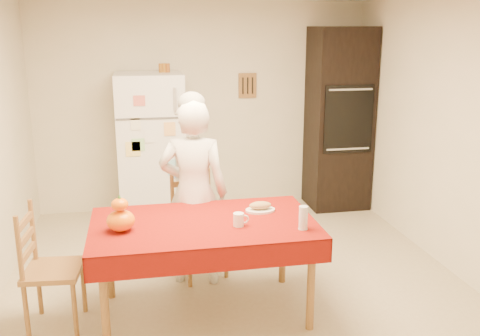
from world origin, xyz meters
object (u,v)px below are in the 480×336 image
object	(u,v)px
coffee_mug	(239,220)
chair_left	(44,264)
seated_woman	(194,193)
pumpkin_lower	(121,221)
oven_cabinet	(339,119)
chair_far	(196,220)
refrigerator	(151,148)
dining_table	(204,231)
wine_glass	(303,218)
bread_plate	(260,210)

from	to	relation	value
coffee_mug	chair_left	bearing A→B (deg)	173.42
chair_left	seated_woman	size ratio (longest dim) A/B	0.58
pumpkin_lower	oven_cabinet	bearing A→B (deg)	42.65
oven_cabinet	pumpkin_lower	xyz separation A→B (m)	(-2.58, -2.37, -0.26)
coffee_mug	pumpkin_lower	world-z (taller)	pumpkin_lower
chair_far	chair_left	world-z (taller)	same
refrigerator	chair_left	distance (m)	2.42
dining_table	coffee_mug	xyz separation A→B (m)	(0.25, -0.13, 0.12)
refrigerator	wine_glass	xyz separation A→B (m)	(1.01, -2.55, -0.00)
oven_cabinet	chair_far	world-z (taller)	oven_cabinet
dining_table	chair_left	distance (m)	1.20
chair_far	bread_plate	xyz separation A→B (m)	(0.46, -0.57, 0.26)
chair_left	wine_glass	bearing A→B (deg)	-94.57
pumpkin_lower	wine_glass	xyz separation A→B (m)	(1.31, -0.22, 0.01)
seated_woman	coffee_mug	distance (m)	0.75
coffee_mug	wine_glass	bearing A→B (deg)	-18.56
refrigerator	pumpkin_lower	distance (m)	2.35
dining_table	chair_left	size ratio (longest dim) A/B	1.79
oven_cabinet	bread_plate	bearing A→B (deg)	-124.56
dining_table	seated_woman	world-z (taller)	seated_woman
chair_far	seated_woman	size ratio (longest dim) A/B	0.58
oven_cabinet	bread_plate	size ratio (longest dim) A/B	9.17
dining_table	pumpkin_lower	size ratio (longest dim) A/B	8.21
chair_far	bread_plate	size ratio (longest dim) A/B	3.96
chair_far	pumpkin_lower	world-z (taller)	chair_far
chair_far	pumpkin_lower	xyz separation A→B (m)	(-0.63, -0.79, 0.33)
seated_woman	pumpkin_lower	distance (m)	0.87
pumpkin_lower	seated_woman	bearing A→B (deg)	46.54
pumpkin_lower	wine_glass	bearing A→B (deg)	-9.68
wine_glass	bread_plate	xyz separation A→B (m)	(-0.22, 0.44, -0.08)
dining_table	seated_woman	distance (m)	0.59
refrigerator	coffee_mug	xyz separation A→B (m)	(0.56, -2.40, -0.04)
refrigerator	bread_plate	size ratio (longest dim) A/B	7.08
dining_table	chair_far	bearing A→B (deg)	88.28
chair_left	refrigerator	bearing A→B (deg)	-16.37
dining_table	coffee_mug	size ratio (longest dim) A/B	17.00
coffee_mug	wine_glass	distance (m)	0.48
seated_woman	chair_far	bearing A→B (deg)	-88.57
refrigerator	chair_far	size ratio (longest dim) A/B	1.79
refrigerator	wine_glass	size ratio (longest dim) A/B	9.66
refrigerator	coffee_mug	bearing A→B (deg)	-76.84
oven_cabinet	coffee_mug	world-z (taller)	oven_cabinet
pumpkin_lower	bread_plate	world-z (taller)	pumpkin_lower
pumpkin_lower	wine_glass	world-z (taller)	wine_glass
dining_table	coffee_mug	world-z (taller)	coffee_mug
refrigerator	oven_cabinet	distance (m)	2.29
chair_left	wine_glass	world-z (taller)	chair_left
refrigerator	oven_cabinet	xyz separation A→B (m)	(2.28, 0.05, 0.25)
refrigerator	chair_far	bearing A→B (deg)	-77.67
oven_cabinet	wine_glass	xyz separation A→B (m)	(-1.27, -2.60, -0.25)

